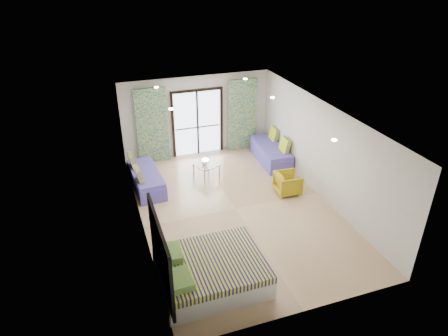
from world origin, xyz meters
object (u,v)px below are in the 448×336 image
object	(u,v)px
daybed_right	(271,152)
daybed_left	(145,179)
coffee_table	(206,166)
bed	(210,271)
armchair	(288,182)

from	to	relation	value
daybed_right	daybed_left	bearing A→B (deg)	-170.63
daybed_left	coffee_table	distance (m)	1.89
daybed_right	coffee_table	size ratio (longest dim) A/B	2.44
bed	armchair	bearing A→B (deg)	40.76
daybed_left	armchair	size ratio (longest dim) A/B	2.90
bed	coffee_table	xyz separation A→B (m)	(1.25, 4.41, 0.08)
coffee_table	armchair	xyz separation A→B (m)	(1.94, -1.67, -0.04)
bed	armchair	world-z (taller)	bed
daybed_left	daybed_right	distance (m)	4.26
coffee_table	armchair	distance (m)	2.56
daybed_left	bed	bearing A→B (deg)	-85.58
bed	daybed_left	distance (m)	4.39
armchair	coffee_table	bearing A→B (deg)	53.35
bed	daybed_right	xyz separation A→B (m)	(3.60, 4.76, -0.00)
bed	daybed_left	bearing A→B (deg)	98.35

